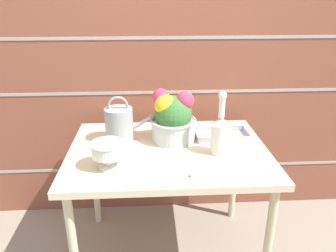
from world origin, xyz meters
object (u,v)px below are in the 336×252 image
wire_tray (222,136)px  flower_planter (173,118)px  watering_can (120,124)px  glass_decanter (220,133)px  crystal_pedestal_bowl (108,151)px

wire_tray → flower_planter: bearing=-177.0°
watering_can → glass_decanter: bearing=-20.2°
glass_decanter → wire_tray: glass_decanter is taller
crystal_pedestal_bowl → glass_decanter: size_ratio=0.49×
flower_planter → wire_tray: (0.30, 0.02, -0.13)m
watering_can → crystal_pedestal_bowl: 0.32m
crystal_pedestal_bowl → flower_planter: (0.34, 0.31, 0.05)m
watering_can → crystal_pedestal_bowl: size_ratio=1.80×
flower_planter → glass_decanter: size_ratio=0.88×
glass_decanter → watering_can: bearing=159.8°
watering_can → crystal_pedestal_bowl: bearing=-96.2°
flower_planter → watering_can: bearing=177.2°
glass_decanter → wire_tray: 0.24m
crystal_pedestal_bowl → flower_planter: bearing=41.9°
watering_can → flower_planter: 0.31m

